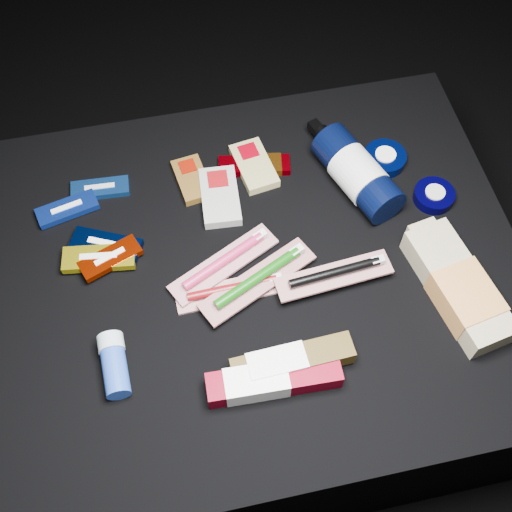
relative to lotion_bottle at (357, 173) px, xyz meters
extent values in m
plane|color=black|center=(-0.23, -0.14, -0.44)|extent=(3.00, 3.00, 0.00)
cube|color=black|center=(-0.23, -0.14, -0.24)|extent=(0.98, 0.78, 0.40)
cube|color=#174592|center=(-0.48, 0.09, -0.03)|extent=(0.11, 0.05, 0.01)
cube|color=beige|center=(-0.48, 0.09, -0.03)|extent=(0.06, 0.01, 0.01)
cube|color=#1436AB|center=(-0.54, 0.05, -0.03)|extent=(0.12, 0.07, 0.01)
cube|color=white|center=(-0.54, 0.05, -0.03)|extent=(0.06, 0.02, 0.01)
cube|color=black|center=(-0.48, -0.04, -0.03)|extent=(0.13, 0.10, 0.01)
cube|color=white|center=(-0.48, -0.04, -0.03)|extent=(0.06, 0.04, 0.02)
cube|color=yellow|center=(-0.49, -0.07, -0.02)|extent=(0.13, 0.06, 0.01)
cube|color=silver|center=(-0.49, -0.07, -0.02)|extent=(0.07, 0.02, 0.02)
cube|color=#851901|center=(-0.47, -0.07, -0.02)|extent=(0.12, 0.08, 0.01)
cube|color=white|center=(-0.47, -0.07, -0.02)|extent=(0.06, 0.03, 0.01)
cube|color=brown|center=(-0.30, 0.07, -0.03)|extent=(0.07, 0.11, 0.02)
cube|color=#6F0F03|center=(-0.31, 0.10, -0.03)|extent=(0.03, 0.03, 0.02)
cube|color=#AAABA4|center=(-0.26, 0.02, -0.03)|extent=(0.08, 0.13, 0.02)
cube|color=maroon|center=(-0.25, 0.05, -0.03)|extent=(0.04, 0.04, 0.02)
cube|color=tan|center=(-0.18, 0.08, -0.03)|extent=(0.08, 0.12, 0.02)
cube|color=#76000C|center=(-0.18, 0.11, -0.03)|extent=(0.04, 0.04, 0.02)
cube|color=#6B0006|center=(-0.18, 0.08, -0.03)|extent=(0.14, 0.07, 0.01)
cube|color=#A45B14|center=(-0.16, 0.08, -0.03)|extent=(0.07, 0.05, 0.02)
cylinder|color=black|center=(0.00, 0.00, 0.00)|extent=(0.14, 0.21, 0.08)
cylinder|color=silver|center=(0.00, -0.01, 0.00)|extent=(0.10, 0.11, 0.08)
cylinder|color=black|center=(-0.04, 0.10, 0.00)|extent=(0.03, 0.03, 0.03)
cube|color=black|center=(-0.04, 0.13, -0.01)|extent=(0.03, 0.04, 0.02)
cylinder|color=black|center=(0.07, 0.04, -0.03)|extent=(0.08, 0.08, 0.02)
cylinder|color=white|center=(0.07, 0.04, -0.03)|extent=(0.04, 0.04, 0.03)
cylinder|color=black|center=(0.14, -0.06, -0.03)|extent=(0.08, 0.08, 0.02)
cylinder|color=#B8B7B4|center=(0.14, -0.06, -0.03)|extent=(0.04, 0.04, 0.02)
cube|color=tan|center=(0.10, -0.26, -0.02)|extent=(0.13, 0.25, 0.05)
cube|color=#C78343|center=(0.11, -0.28, -0.01)|extent=(0.10, 0.12, 0.05)
cube|color=tan|center=(0.08, -0.14, -0.02)|extent=(0.06, 0.03, 0.03)
cylinder|color=#2448AC|center=(-0.48, -0.29, -0.02)|extent=(0.04, 0.08, 0.04)
cylinder|color=#A7BAC8|center=(-0.48, -0.24, -0.02)|extent=(0.04, 0.03, 0.04)
cube|color=silver|center=(-0.27, -0.18, -0.04)|extent=(0.20, 0.05, 0.01)
cylinder|color=#610C0F|center=(-0.27, -0.18, -0.03)|extent=(0.16, 0.02, 0.02)
cube|color=silver|center=(-0.20, -0.17, -0.02)|extent=(0.02, 0.01, 0.01)
cube|color=silver|center=(-0.28, -0.12, -0.03)|extent=(0.21, 0.14, 0.01)
cylinder|color=#B02251|center=(-0.28, -0.12, -0.02)|extent=(0.16, 0.09, 0.02)
cube|color=white|center=(-0.20, -0.09, -0.02)|extent=(0.03, 0.02, 0.01)
cube|color=#A6A19C|center=(-0.23, -0.17, -0.02)|extent=(0.22, 0.14, 0.01)
cylinder|color=#0E4E0B|center=(-0.23, -0.17, -0.01)|extent=(0.17, 0.09, 0.02)
cube|color=silver|center=(-0.15, -0.14, -0.01)|extent=(0.03, 0.02, 0.01)
cube|color=#BAB2AF|center=(-0.10, -0.19, -0.02)|extent=(0.21, 0.06, 0.01)
cylinder|color=black|center=(-0.10, -0.19, 0.00)|extent=(0.16, 0.03, 0.02)
cube|color=beige|center=(-0.02, -0.19, 0.00)|extent=(0.02, 0.02, 0.01)
cube|color=#6D0011|center=(-0.24, -0.35, -0.02)|extent=(0.21, 0.06, 0.04)
cube|color=white|center=(-0.27, -0.35, -0.02)|extent=(0.10, 0.05, 0.04)
cube|color=#3F2F0F|center=(-0.20, -0.33, -0.02)|extent=(0.20, 0.05, 0.04)
cube|color=white|center=(-0.23, -0.33, -0.01)|extent=(0.10, 0.05, 0.04)
camera|label=1|loc=(-0.34, -0.68, 0.95)|focal=45.00mm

